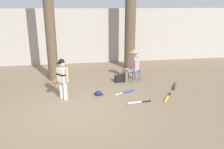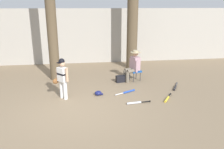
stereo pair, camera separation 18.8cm
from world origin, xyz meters
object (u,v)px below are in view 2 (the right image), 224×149
Objects in this scene: young_ballplayer at (62,76)px; bat_yellow_trainer at (167,99)px; tree_near_player at (50,9)px; folding_stool at (135,71)px; seated_spectator at (133,65)px; batting_helmet_navy at (98,93)px; bat_aluminum_silver at (136,103)px; bat_black_composite at (175,87)px; handbag_beside_stool at (120,79)px; bat_blue_youth at (127,92)px; tree_behind_spectator at (132,26)px.

young_ballplayer reaches higher than bat_yellow_trainer.
tree_near_player is 3.95m from folding_stool.
batting_helmet_navy is (-1.46, -1.30, -0.57)m from seated_spectator.
seated_spectator is 1.61× the size of bat_aluminum_silver.
young_ballplayer is at bearing -151.10° from seated_spectator.
bat_black_composite is (3.90, 0.40, -0.71)m from young_ballplayer.
young_ballplayer is 1.31m from batting_helmet_navy.
handbag_beside_stool is at bearing 93.42° from bat_aluminum_silver.
bat_aluminum_silver is (2.63, -2.79, -2.67)m from tree_near_player.
bat_blue_youth is 1.80m from bat_black_composite.
bat_black_composite is at bearing 33.24° from bat_aluminum_silver.
seated_spectator is at bearing 79.77° from bat_aluminum_silver.
young_ballplayer reaches higher than folding_stool.
bat_blue_youth and bat_black_composite have the same top height.
tree_behind_spectator is at bearing 108.34° from bat_black_composite.
seated_spectator is at bearing -12.14° from tree_near_player.
young_ballplayer reaches higher than seated_spectator.
bat_blue_youth is 1.01× the size of bat_aluminum_silver.
tree_near_player is 4.53× the size of young_ballplayer.
tree_near_player is 11.64× the size of folding_stool.
folding_stool is at bearing 139.36° from bat_black_composite.
bat_black_composite is at bearing 55.29° from bat_yellow_trainer.
bat_yellow_trainer is 0.86× the size of bat_black_composite.
handbag_beside_stool is 2.21m from bat_yellow_trainer.
tree_behind_spectator is 3.55× the size of young_ballplayer.
tree_near_player is at bearing 144.54° from bat_yellow_trainer.
tree_near_player is at bearing 133.31° from bat_aluminum_silver.
bat_aluminum_silver is at bearing -38.05° from batting_helmet_navy.
young_ballplayer reaches higher than bat_blue_youth.
tree_near_player is 9.44× the size of bat_yellow_trainer.
bat_aluminum_silver is at bearing -102.44° from folding_stool.
bat_black_composite is (1.32, -1.02, -0.61)m from seated_spectator.
tree_behind_spectator reaches higher than bat_black_composite.
bat_yellow_trainer is at bearing -124.71° from bat_black_composite.
handbag_beside_stool is at bearing 122.08° from bat_yellow_trainer.
bat_yellow_trainer is (0.57, -2.01, -0.33)m from folding_stool.
handbag_beside_stool reaches higher than bat_aluminum_silver.
folding_stool is at bearing -98.17° from tree_behind_spectator.
bat_blue_youth is at bearing -173.38° from bat_black_composite.
seated_spectator reaches higher than bat_black_composite.
bat_blue_youth is at bearing 4.24° from batting_helmet_navy.
folding_stool is 2.11m from bat_yellow_trainer.
tree_behind_spectator reaches higher than young_ballplayer.
batting_helmet_navy is at bearing 6.10° from young_ballplayer.
batting_helmet_navy is (-1.07, 0.84, 0.04)m from bat_aluminum_silver.
tree_near_player reaches higher than bat_yellow_trainer.
handbag_beside_stool reaches higher than batting_helmet_navy.
seated_spectator is at bearing 28.90° from young_ballplayer.
bat_yellow_trainer is 2.23m from batting_helmet_navy.
folding_stool reaches higher than batting_helmet_navy.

